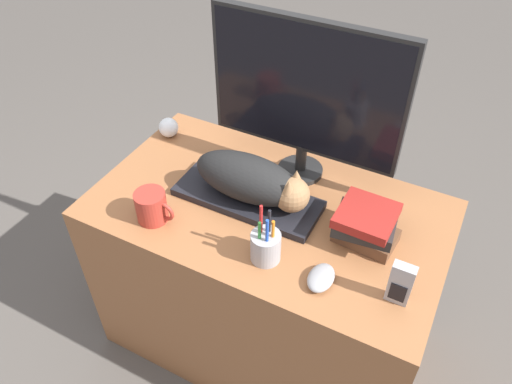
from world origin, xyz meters
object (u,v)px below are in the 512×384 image
Objects in this scene: coffee_mug at (152,207)px; baseball at (169,127)px; pen_cup at (266,246)px; computer_mouse at (321,278)px; cat at (254,180)px; keyboard at (248,198)px; phone at (400,284)px; book_stack at (366,225)px; monitor at (306,93)px.

baseball is (-0.21, 0.38, -0.01)m from coffee_mug.
baseball is (-0.58, 0.37, -0.01)m from pen_cup.
baseball reaches higher than computer_mouse.
cat reaches higher than computer_mouse.
keyboard is 4.47× the size of computer_mouse.
phone is 0.69× the size of book_stack.
phone is 0.22m from book_stack.
phone is at bearing -16.57° from keyboard.
coffee_mug is at bearing -139.76° from cat.
cat is 5.30× the size of baseball.
phone is (0.20, 0.04, 0.05)m from computer_mouse.
pen_cup is 0.30m from book_stack.
cat reaches higher than book_stack.
cat is 2.88× the size of phone.
coffee_mug is 0.74m from phone.
pen_cup is at bearing -138.83° from book_stack.
coffee_mug reaches higher than keyboard.
pen_cup is 0.98× the size of book_stack.
monitor is 0.55m from computer_mouse.
computer_mouse is 0.81× the size of coffee_mug.
computer_mouse is at bearing -26.32° from baseball.
computer_mouse is at bearing -59.28° from monitor.
cat is at bearing -108.02° from monitor.
baseball is at bearing 147.86° from pen_cup.
computer_mouse is 0.21m from book_stack.
phone is at bearing 10.49° from computer_mouse.
cat is 0.49m from baseball.
monitor is 3.26× the size of pen_cup.
monitor is 0.47m from pen_cup.
book_stack reaches higher than keyboard.
keyboard is 2.44× the size of book_stack.
phone reaches higher than computer_mouse.
phone is (0.43, -0.36, -0.24)m from monitor.
pen_cup is 0.69m from baseball.
coffee_mug is at bearing -61.36° from baseball.
keyboard is 6.52× the size of baseball.
cat is 0.37m from computer_mouse.
keyboard is 0.55m from phone.
computer_mouse is at bearing -32.34° from cat.
coffee_mug is (-0.31, -0.41, -0.26)m from monitor.
book_stack is at bearing 131.16° from phone.
book_stack is (0.05, 0.20, 0.04)m from computer_mouse.
baseball is 0.54× the size of phone.
keyboard is 0.76× the size of monitor.
monitor is at bearing 140.15° from phone.
pen_cup is at bearing -32.14° from baseball.
pen_cup is (0.07, -0.39, -0.26)m from monitor.
baseball is (-0.52, -0.03, -0.27)m from monitor.
keyboard is 0.25m from pen_cup.
coffee_mug reaches higher than baseball.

